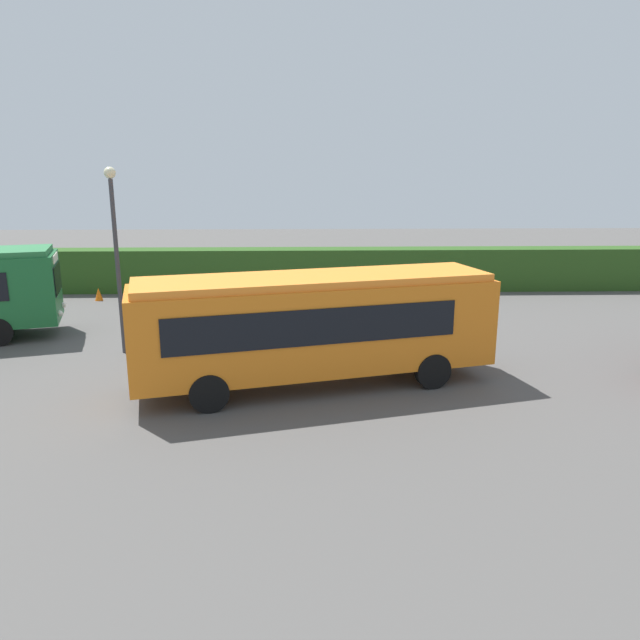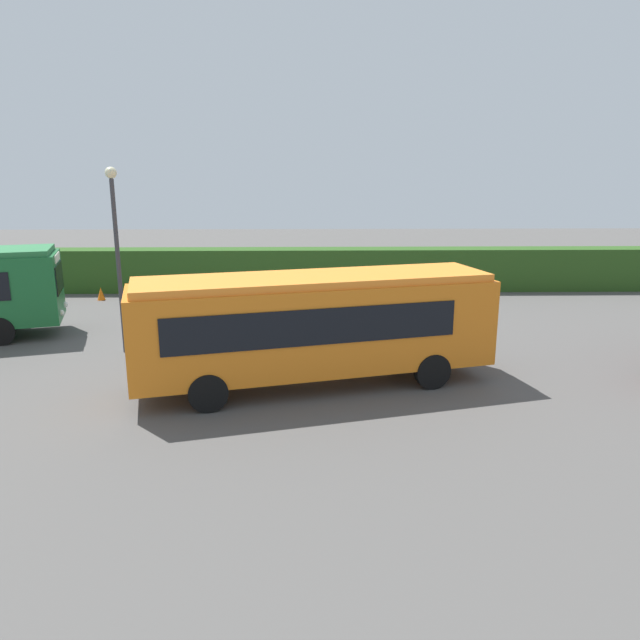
# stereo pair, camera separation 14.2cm
# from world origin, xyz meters

# --- Properties ---
(ground_plane) EXTENTS (86.87, 86.87, 0.00)m
(ground_plane) POSITION_xyz_m (0.00, 0.00, 0.00)
(ground_plane) COLOR #514F4C
(bus_orange) EXTENTS (10.17, 4.84, 3.12)m
(bus_orange) POSITION_xyz_m (-1.37, -1.78, 1.80)
(bus_orange) COLOR orange
(bus_orange) RESTS_ON ground_plane
(person_center) EXTENTS (0.47, 0.39, 1.90)m
(person_center) POSITION_xyz_m (-13.58, 6.00, 1.02)
(person_center) COLOR olive
(person_center) RESTS_ON ground_plane
(person_right) EXTENTS (0.52, 0.44, 1.72)m
(person_right) POSITION_xyz_m (-3.91, -0.41, 0.90)
(person_right) COLOR olive
(person_right) RESTS_ON ground_plane
(person_far) EXTENTS (0.47, 0.44, 1.68)m
(person_far) POSITION_xyz_m (-0.58, 1.89, 0.88)
(person_far) COLOR maroon
(person_far) RESTS_ON ground_plane
(hedge_row) EXTENTS (55.44, 1.44, 2.09)m
(hedge_row) POSITION_xyz_m (0.00, 11.78, 1.04)
(hedge_row) COLOR #2A511C
(hedge_row) RESTS_ON ground_plane
(traffic_cone) EXTENTS (0.36, 0.36, 0.60)m
(traffic_cone) POSITION_xyz_m (-11.15, 9.65, 0.30)
(traffic_cone) COLOR orange
(traffic_cone) RESTS_ON ground_plane
(lamppost) EXTENTS (0.36, 0.36, 5.97)m
(lamppost) POSITION_xyz_m (-7.62, 1.45, 3.70)
(lamppost) COLOR #38383D
(lamppost) RESTS_ON ground_plane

